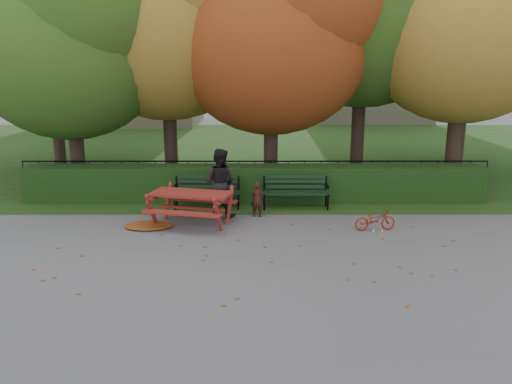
{
  "coord_description": "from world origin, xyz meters",
  "views": [
    {
      "loc": [
        0.0,
        -9.46,
        3.65
      ],
      "look_at": [
        0.02,
        1.39,
        1.0
      ],
      "focal_mm": 35.0,
      "sensor_mm": 36.0,
      "label": 1
    }
  ],
  "objects_px": {
    "tree_e": "(479,20)",
    "picnic_table": "(191,200)",
    "bench_right": "(295,189)",
    "bicycle": "(375,220)",
    "child": "(257,199)",
    "adult": "(220,183)",
    "tree_b": "(176,12)",
    "tree_a": "(76,40)",
    "tree_g": "(482,22)",
    "tree_c": "(283,30)",
    "tree_f": "(54,11)",
    "bench_left": "(207,189)"
  },
  "relations": [
    {
      "from": "tree_e",
      "to": "tree_a",
      "type": "bearing_deg",
      "value": -179.06
    },
    {
      "from": "tree_b",
      "to": "bicycle",
      "type": "xyz_separation_m",
      "value": [
        5.25,
        -5.05,
        -5.15
      ]
    },
    {
      "from": "bench_left",
      "to": "bench_right",
      "type": "xyz_separation_m",
      "value": [
        2.4,
        0.0,
        0.0
      ]
    },
    {
      "from": "tree_c",
      "to": "bench_left",
      "type": "bearing_deg",
      "value": -133.36
    },
    {
      "from": "bicycle",
      "to": "bench_left",
      "type": "bearing_deg",
      "value": 55.61
    },
    {
      "from": "bench_left",
      "to": "child",
      "type": "bearing_deg",
      "value": -32.67
    },
    {
      "from": "adult",
      "to": "tree_b",
      "type": "bearing_deg",
      "value": -46.53
    },
    {
      "from": "tree_a",
      "to": "bench_right",
      "type": "relative_size",
      "value": 4.16
    },
    {
      "from": "tree_c",
      "to": "tree_g",
      "type": "relative_size",
      "value": 0.94
    },
    {
      "from": "tree_f",
      "to": "tree_g",
      "type": "height_order",
      "value": "tree_f"
    },
    {
      "from": "picnic_table",
      "to": "bicycle",
      "type": "height_order",
      "value": "picnic_table"
    },
    {
      "from": "tree_g",
      "to": "child",
      "type": "relative_size",
      "value": 9.43
    },
    {
      "from": "tree_c",
      "to": "tree_f",
      "type": "distance_m",
      "value": 8.66
    },
    {
      "from": "tree_a",
      "to": "child",
      "type": "distance_m",
      "value": 7.18
    },
    {
      "from": "tree_c",
      "to": "tree_e",
      "type": "relative_size",
      "value": 0.98
    },
    {
      "from": "tree_f",
      "to": "adult",
      "type": "xyz_separation_m",
      "value": [
        6.23,
        -6.34,
        -4.82
      ]
    },
    {
      "from": "adult",
      "to": "tree_c",
      "type": "bearing_deg",
      "value": -97.93
    },
    {
      "from": "bench_right",
      "to": "child",
      "type": "relative_size",
      "value": 1.99
    },
    {
      "from": "bench_right",
      "to": "picnic_table",
      "type": "bearing_deg",
      "value": -149.29
    },
    {
      "from": "tree_a",
      "to": "adult",
      "type": "xyz_separation_m",
      "value": [
        4.29,
        -2.68,
        -3.64
      ]
    },
    {
      "from": "tree_c",
      "to": "tree_e",
      "type": "xyz_separation_m",
      "value": [
        5.69,
        -0.19,
        0.26
      ]
    },
    {
      "from": "tree_c",
      "to": "bench_right",
      "type": "relative_size",
      "value": 4.44
    },
    {
      "from": "tree_c",
      "to": "adult",
      "type": "distance_m",
      "value": 5.29
    },
    {
      "from": "tree_e",
      "to": "tree_g",
      "type": "relative_size",
      "value": 0.95
    },
    {
      "from": "child",
      "to": "tree_a",
      "type": "bearing_deg",
      "value": -23.14
    },
    {
      "from": "tree_e",
      "to": "picnic_table",
      "type": "height_order",
      "value": "tree_e"
    },
    {
      "from": "bench_right",
      "to": "picnic_table",
      "type": "height_order",
      "value": "same"
    },
    {
      "from": "tree_g",
      "to": "bicycle",
      "type": "xyz_separation_m",
      "value": [
        -5.53,
        -8.06,
        -5.12
      ]
    },
    {
      "from": "tree_f",
      "to": "child",
      "type": "relative_size",
      "value": 10.14
    },
    {
      "from": "tree_c",
      "to": "bench_right",
      "type": "bearing_deg",
      "value": -83.3
    },
    {
      "from": "tree_g",
      "to": "bicycle",
      "type": "height_order",
      "value": "tree_g"
    },
    {
      "from": "tree_b",
      "to": "bench_left",
      "type": "relative_size",
      "value": 4.88
    },
    {
      "from": "tree_b",
      "to": "picnic_table",
      "type": "xyz_separation_m",
      "value": [
        0.91,
        -4.61,
        -4.77
      ]
    },
    {
      "from": "tree_e",
      "to": "tree_f",
      "type": "height_order",
      "value": "tree_f"
    },
    {
      "from": "bench_left",
      "to": "bench_right",
      "type": "bearing_deg",
      "value": 0.0
    },
    {
      "from": "tree_a",
      "to": "tree_f",
      "type": "height_order",
      "value": "tree_f"
    },
    {
      "from": "tree_e",
      "to": "child",
      "type": "bearing_deg",
      "value": -155.6
    },
    {
      "from": "tree_a",
      "to": "tree_e",
      "type": "xyz_separation_m",
      "value": [
        11.71,
        0.19,
        0.56
      ]
    },
    {
      "from": "picnic_table",
      "to": "adult",
      "type": "distance_m",
      "value": 1.02
    },
    {
      "from": "tree_f",
      "to": "adult",
      "type": "height_order",
      "value": "tree_f"
    },
    {
      "from": "picnic_table",
      "to": "bicycle",
      "type": "bearing_deg",
      "value": 8.29
    },
    {
      "from": "tree_f",
      "to": "adult",
      "type": "distance_m",
      "value": 10.11
    },
    {
      "from": "bench_right",
      "to": "bicycle",
      "type": "height_order",
      "value": "bench_right"
    },
    {
      "from": "tree_a",
      "to": "bicycle",
      "type": "xyz_separation_m",
      "value": [
        8.0,
        -3.88,
        -4.26
      ]
    },
    {
      "from": "tree_a",
      "to": "bench_left",
      "type": "relative_size",
      "value": 4.16
    },
    {
      "from": "child",
      "to": "adult",
      "type": "xyz_separation_m",
      "value": [
        -0.95,
        0.07,
        0.42
      ]
    },
    {
      "from": "tree_e",
      "to": "picnic_table",
      "type": "distance_m",
      "value": 9.89
    },
    {
      "from": "tree_f",
      "to": "child",
      "type": "bearing_deg",
      "value": -41.71
    },
    {
      "from": "tree_g",
      "to": "adult",
      "type": "height_order",
      "value": "tree_g"
    },
    {
      "from": "tree_g",
      "to": "bench_right",
      "type": "bearing_deg",
      "value": -140.05
    }
  ]
}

